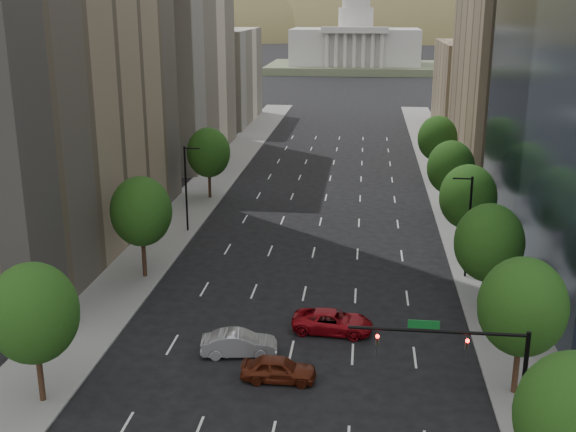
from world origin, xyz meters
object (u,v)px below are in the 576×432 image
(car_maroon, at_px, (279,369))
(car_red_far, at_px, (333,322))
(traffic_signal, at_px, (476,362))
(car_silver, at_px, (239,343))
(capitol, at_px, (355,46))

(car_maroon, xyz_separation_m, car_red_far, (3.02, 7.22, 0.00))
(traffic_signal, xyz_separation_m, car_silver, (-13.96, 9.08, -4.33))
(car_maroon, bearing_deg, traffic_signal, -118.74)
(capitol, bearing_deg, car_maroon, -90.10)
(car_maroon, distance_m, car_silver, 4.32)
(capitol, height_order, car_silver, capitol)
(capitol, relative_size, car_red_far, 10.37)
(car_maroon, xyz_separation_m, car_silver, (-3.05, 3.06, 0.04))
(car_red_far, bearing_deg, car_silver, 129.23)
(capitol, distance_m, car_maroon, 213.83)
(capitol, xyz_separation_m, car_red_far, (2.64, -206.46, -7.77))
(traffic_signal, relative_size, car_maroon, 1.93)
(traffic_signal, bearing_deg, car_maroon, 151.09)
(traffic_signal, bearing_deg, car_silver, 146.95)
(traffic_signal, distance_m, car_maroon, 13.20)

